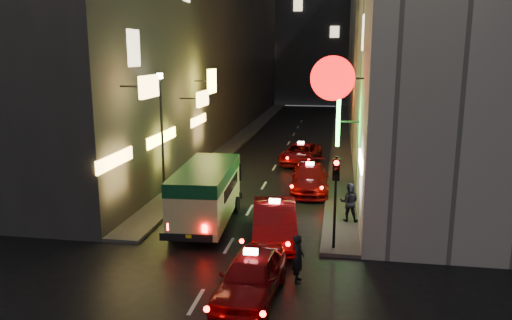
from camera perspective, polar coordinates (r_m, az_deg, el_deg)
The scene contains 14 objects.
building_left at distance 44.90m, azimuth -6.21°, elevation 14.30°, with size 7.43×52.09×18.00m.
building_right at distance 43.43m, azimuth 15.23°, elevation 14.03°, with size 8.23×52.00×18.00m.
building_far at distance 75.42m, azimuth 6.69°, elevation 14.95°, with size 30.00×10.00×22.00m, color #323237.
sidewalk_left at distance 44.61m, azimuth -1.30°, elevation 2.87°, with size 1.50×52.00×0.15m, color #454240.
sidewalk_right at distance 43.83m, azimuth 9.70°, elevation 2.53°, with size 1.50×52.00×0.15m, color #454240.
minibus at distance 21.46m, azimuth -5.73°, elevation -3.25°, with size 2.45×6.08×2.57m.
taxi_near at distance 15.38m, azimuth -0.59°, elevation -12.77°, with size 2.53×5.35×1.83m.
taxi_second at distance 19.74m, azimuth 2.12°, elevation -6.76°, with size 3.13×5.97×1.98m.
taxi_third at distance 26.88m, azimuth 6.15°, elevation -1.83°, with size 2.38×5.31×1.83m.
taxi_far at distance 33.59m, azimuth 5.13°, elevation 0.92°, with size 2.69×5.05×1.70m.
pedestrian_crossing at distance 16.44m, azimuth 4.86°, elevation -10.81°, with size 0.60×0.38×1.81m, color black.
pedestrian_sidewalk at distance 21.90m, azimuth 10.62°, elevation -4.47°, with size 0.72×0.45×1.92m, color black.
traffic_light at distance 18.29m, azimuth 9.10°, elevation -2.62°, with size 0.26×0.43×3.50m.
lamp_post at distance 23.98m, azimuth -10.70°, elevation 3.38°, with size 0.28×0.28×6.22m.
Camera 1 is at (4.05, -9.22, 7.33)m, focal length 35.00 mm.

